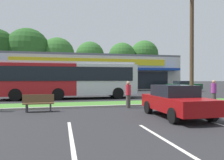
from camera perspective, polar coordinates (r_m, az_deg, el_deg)
The scene contains 19 objects.
grass_median at distance 14.87m, azimuth 2.05°, elevation -6.28°, with size 56.00×2.20×0.12m, color #427A2D.
curb_lip at distance 13.71m, azimuth 3.39°, elevation -6.86°, with size 56.00×0.24×0.12m, color #99968C.
parking_stripe_0 at distance 6.75m, azimuth -10.77°, elevation -15.01°, with size 0.12×4.80×0.01m, color silver.
parking_stripe_1 at distance 6.34m, azimuth 15.54°, elevation -16.04°, with size 0.12×4.80×0.01m, color silver.
storefront_building at distance 36.06m, azimuth -6.37°, elevation 1.88°, with size 27.84×12.43×5.42m.
tree_mid_left at distance 44.47m, azimuth -21.53°, elevation 7.48°, with size 8.25×8.25×11.41m.
tree_mid at distance 44.32m, azimuth -14.31°, elevation 6.65°, with size 6.67×6.67×9.96m.
tree_mid_right at distance 45.48m, azimuth -5.90°, elevation 6.42°, with size 5.96×5.96×9.54m.
tree_right at distance 47.72m, azimuth 2.70°, elevation 6.37°, with size 5.95×5.95×9.74m.
tree_far_right at distance 50.44m, azimuth 8.59°, elevation 6.75°, with size 6.44×6.44×10.59m.
utility_pole at distance 17.81m, azimuth 20.17°, elevation 13.55°, with size 3.07×2.40×10.99m.
city_bus at distance 19.36m, azimuth -11.38°, elevation 0.32°, with size 12.06×2.76×3.25m.
bus_stop_bench at distance 12.16m, azimuth -18.97°, elevation -5.71°, with size 1.60×0.45×0.95m.
car_0 at distance 26.02m, azimuth -17.64°, elevation -1.85°, with size 4.52×1.95×1.49m.
car_1 at distance 25.40m, azimuth -4.56°, elevation -1.85°, with size 4.24×2.00×1.55m.
car_3 at distance 10.42m, azimuth 16.68°, elevation -5.33°, with size 1.96×4.11×1.48m.
car_4 at distance 31.23m, azimuth 18.64°, elevation -1.49°, with size 4.51×2.02×1.46m.
pedestrian_near_bench at distance 16.00m, azimuth 25.49°, elevation -3.02°, with size 0.34×0.34×1.69m.
pedestrian_mid at distance 13.04m, azimuth 4.34°, elevation -3.89°, with size 0.33×0.33×1.63m.
Camera 1 is at (-3.86, -0.26, 1.80)m, focal length 34.30 mm.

